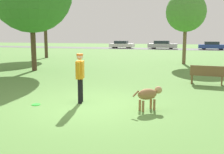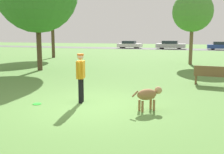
# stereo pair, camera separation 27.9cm
# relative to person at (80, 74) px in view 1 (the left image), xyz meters

# --- Properties ---
(ground_plane) EXTENTS (120.00, 120.00, 0.00)m
(ground_plane) POSITION_rel_person_xyz_m (0.35, -0.23, -0.92)
(ground_plane) COLOR #56843D
(far_road_strip) EXTENTS (120.00, 6.00, 0.01)m
(far_road_strip) POSITION_rel_person_xyz_m (0.35, 35.29, -0.91)
(far_road_strip) COLOR #5B5B59
(far_road_strip) RESTS_ON ground_plane
(person) EXTENTS (0.32, 0.65, 1.57)m
(person) POSITION_rel_person_xyz_m (0.00, 0.00, 0.00)
(person) COLOR black
(person) RESTS_ON ground_plane
(dog) EXTENTS (0.80, 0.76, 0.67)m
(dog) POSITION_rel_person_xyz_m (2.23, -0.18, -0.46)
(dog) COLOR olive
(dog) RESTS_ON ground_plane
(frisbee) EXTENTS (0.26, 0.26, 0.02)m
(frisbee) POSITION_rel_person_xyz_m (-1.20, -0.69, -0.91)
(frisbee) COLOR #33D838
(frisbee) RESTS_ON ground_plane
(tree_far_left) EXTENTS (3.83, 3.83, 6.94)m
(tree_far_left) POSITION_rel_person_xyz_m (-10.32, 14.70, 4.09)
(tree_far_left) COLOR #4C3826
(tree_far_left) RESTS_ON ground_plane
(tree_mid_center) EXTENTS (2.93, 2.93, 5.32)m
(tree_mid_center) POSITION_rel_person_xyz_m (2.60, 12.98, 2.92)
(tree_mid_center) COLOR brown
(tree_mid_center) RESTS_ON ground_plane
(parked_car_white) EXTENTS (4.11, 1.73, 1.25)m
(parked_car_white) POSITION_rel_person_xyz_m (-8.61, 35.49, -0.30)
(parked_car_white) COLOR white
(parked_car_white) RESTS_ON ground_plane
(parked_car_silver) EXTENTS (4.57, 1.79, 1.32)m
(parked_car_silver) POSITION_rel_person_xyz_m (-1.77, 35.40, -0.27)
(parked_car_silver) COLOR #B7B7BC
(parked_car_silver) RESTS_ON ground_plane
(parked_car_blue) EXTENTS (4.11, 1.85, 1.23)m
(parked_car_blue) POSITION_rel_person_xyz_m (5.73, 35.28, -0.31)
(parked_car_blue) COLOR #284293
(parked_car_blue) RESTS_ON ground_plane
(park_bench) EXTENTS (1.43, 0.51, 0.84)m
(park_bench) POSITION_rel_person_xyz_m (3.95, 4.56, -0.47)
(park_bench) COLOR brown
(park_bench) RESTS_ON ground_plane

